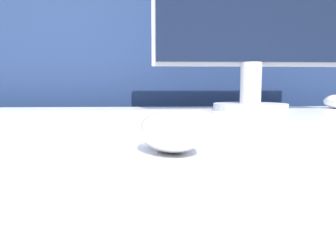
# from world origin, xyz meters

# --- Properties ---
(partition_panel) EXTENTS (5.00, 0.03, 1.28)m
(partition_panel) POSITION_xyz_m (0.00, 0.70, 0.64)
(partition_panel) COLOR navy
(partition_panel) RESTS_ON ground_plane
(computer_mouse_near) EXTENTS (0.09, 0.12, 0.04)m
(computer_mouse_near) POSITION_xyz_m (0.05, -0.21, 0.78)
(computer_mouse_near) COLOR white
(computer_mouse_near) RESTS_ON desk
(keyboard) EXTENTS (0.41, 0.16, 0.02)m
(keyboard) POSITION_xyz_m (-0.05, 0.01, 0.77)
(keyboard) COLOR white
(keyboard) RESTS_ON desk
(monitor) EXTENTS (0.58, 0.22, 0.47)m
(monitor) POSITION_xyz_m (0.33, 0.39, 1.01)
(monitor) COLOR silver
(monitor) RESTS_ON desk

